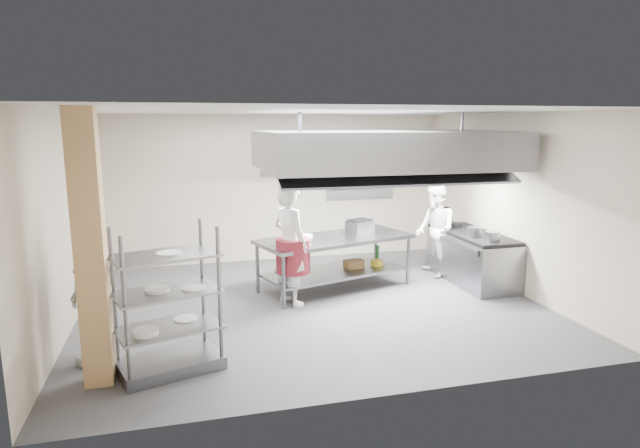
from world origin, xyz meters
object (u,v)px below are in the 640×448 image
object	(u,v)px
cooking_range	(472,259)
griddle	(360,226)
pass_rack	(167,300)
chef_line	(435,230)
chef_plating	(93,287)
stockpot	(475,232)
chef_head	(290,245)
island	(335,263)

from	to	relation	value
cooking_range	griddle	bearing A→B (deg)	165.10
griddle	pass_rack	bearing A→B (deg)	-162.89
chef_line	cooking_range	bearing A→B (deg)	48.80
chef_plating	griddle	bearing A→B (deg)	131.85
pass_rack	chef_line	size ratio (longest dim) A/B	0.99
chef_plating	pass_rack	bearing A→B (deg)	71.86
pass_rack	griddle	size ratio (longest dim) A/B	4.07
chef_line	stockpot	bearing A→B (deg)	27.85
chef_head	griddle	size ratio (longest dim) A/B	4.59
pass_rack	chef_head	size ratio (longest dim) A/B	0.89
pass_rack	stockpot	size ratio (longest dim) A/B	7.19
stockpot	chef_head	bearing A→B (deg)	-178.88
cooking_range	chef_head	bearing A→B (deg)	-173.91
island	pass_rack	distance (m)	3.73
pass_rack	griddle	xyz separation A→B (m)	(3.27, 2.82, 0.16)
chef_head	chef_plating	size ratio (longest dim) A/B	1.04
cooking_range	stockpot	world-z (taller)	stockpot
griddle	chef_line	bearing A→B (deg)	-23.90
island	cooking_range	distance (m)	2.52
chef_plating	chef_line	bearing A→B (deg)	124.94
island	chef_plating	xyz separation A→B (m)	(-3.57, -2.01, 0.47)
island	griddle	xyz separation A→B (m)	(0.55, 0.31, 0.56)
pass_rack	chef_plating	xyz separation A→B (m)	(-0.85, 0.50, 0.07)
cooking_range	chef_plating	distance (m)	6.36
cooking_range	island	bearing A→B (deg)	175.09
chef_line	stockpot	xyz separation A→B (m)	(0.33, -0.82, 0.12)
cooking_range	stockpot	size ratio (longest dim) A/B	8.44
stockpot	pass_rack	bearing A→B (deg)	-158.51
chef_head	stockpot	xyz separation A→B (m)	(3.26, 0.06, 0.02)
griddle	stockpot	distance (m)	1.99
island	chef_line	world-z (taller)	chef_line
stockpot	griddle	bearing A→B (deg)	155.58
chef_plating	stockpot	xyz separation A→B (m)	(5.93, 1.49, 0.06)
chef_plating	griddle	xyz separation A→B (m)	(4.12, 2.32, 0.09)
pass_rack	griddle	bearing A→B (deg)	23.53
island	chef_plating	size ratio (longest dim) A/B	1.44
chef_head	griddle	world-z (taller)	chef_head
pass_rack	chef_plating	world-z (taller)	chef_plating
island	chef_plating	distance (m)	4.12
island	chef_line	size ratio (longest dim) A/B	1.53
griddle	chef_plating	bearing A→B (deg)	-174.34
cooking_range	chef_plating	xyz separation A→B (m)	(-6.08, -1.80, 0.50)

